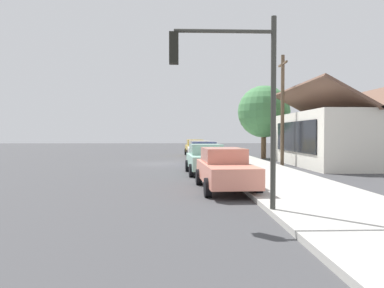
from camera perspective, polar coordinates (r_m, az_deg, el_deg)
ground_plane at (r=26.11m, az=-4.62°, el=-3.14°), size 120.00×120.00×0.00m
sidewalk_curb at (r=26.46m, az=7.60°, el=-2.91°), size 60.00×4.20×0.16m
car_mustard at (r=36.13m, az=0.52°, el=-0.54°), size 4.84×2.12×1.59m
car_ivory at (r=30.28m, az=1.11°, el=-0.94°), size 4.90×2.09×1.59m
car_navy at (r=24.97m, az=1.90°, el=-1.48°), size 4.59×2.08×1.59m
car_seafoam at (r=19.48m, az=2.30°, el=-2.33°), size 4.41×2.25×1.59m
car_coral at (r=13.96m, az=5.17°, el=-3.87°), size 4.92×2.10×1.59m
storefront_building at (r=26.27m, az=22.27°, el=1.00°), size 10.33×6.45×5.35m
shade_tree at (r=32.50m, az=11.26°, el=5.01°), size 4.57×4.57×6.41m
traffic_light_main at (r=9.59m, az=6.50°, el=9.69°), size 0.37×2.79×5.20m
utility_pole_wooden at (r=25.41m, az=14.09°, el=5.56°), size 1.80×0.24×7.50m
fire_hydrant_red at (r=23.97m, az=5.23°, el=-2.37°), size 0.22×0.22×0.71m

